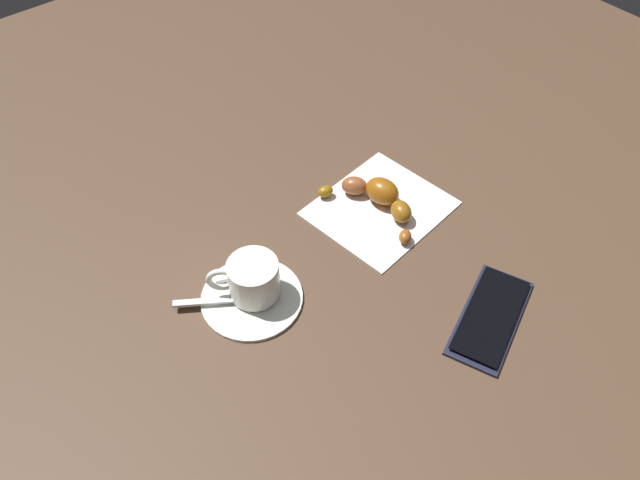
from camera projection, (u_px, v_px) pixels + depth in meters
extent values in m
plane|color=#4E3727|center=(324.00, 261.00, 0.85)|extent=(1.80, 1.80, 0.00)
cylinder|color=white|center=(252.00, 297.00, 0.80)|extent=(0.13, 0.13, 0.01)
cylinder|color=white|center=(254.00, 278.00, 0.78)|extent=(0.07, 0.07, 0.05)
cylinder|color=black|center=(254.00, 279.00, 0.78)|extent=(0.05, 0.05, 0.00)
torus|color=white|center=(222.00, 280.00, 0.78)|extent=(0.04, 0.03, 0.04)
cube|color=silver|center=(215.00, 301.00, 0.79)|extent=(0.09, 0.07, 0.00)
ellipsoid|color=silver|center=(269.00, 296.00, 0.79)|extent=(0.03, 0.03, 0.01)
cube|color=white|center=(242.00, 273.00, 0.82)|extent=(0.07, 0.05, 0.01)
cube|color=white|center=(380.00, 208.00, 0.91)|extent=(0.20, 0.18, 0.00)
ellipsoid|color=brown|center=(405.00, 237.00, 0.86)|extent=(0.03, 0.03, 0.02)
ellipsoid|color=brown|center=(401.00, 211.00, 0.88)|extent=(0.04, 0.05, 0.03)
ellipsoid|color=#915010|center=(382.00, 191.00, 0.90)|extent=(0.05, 0.06, 0.04)
ellipsoid|color=brown|center=(354.00, 186.00, 0.92)|extent=(0.05, 0.05, 0.03)
ellipsoid|color=#8C6210|center=(325.00, 191.00, 0.92)|extent=(0.03, 0.02, 0.02)
cube|color=#1C1D31|center=(490.00, 317.00, 0.78)|extent=(0.17, 0.12, 0.01)
cube|color=black|center=(491.00, 314.00, 0.78)|extent=(0.15, 0.11, 0.00)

